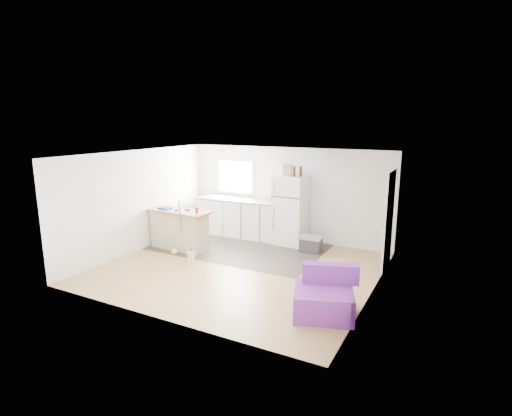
# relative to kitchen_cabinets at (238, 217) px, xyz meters

# --- Properties ---
(room) EXTENTS (5.51, 5.01, 2.41)m
(room) POSITION_rel_kitchen_cabinets_xyz_m (1.28, -2.15, 0.68)
(room) COLOR olive
(room) RESTS_ON ground
(vinyl_zone) EXTENTS (4.05, 2.50, 0.00)m
(vinyl_zone) POSITION_rel_kitchen_cabinets_xyz_m (0.56, -0.90, -0.51)
(vinyl_zone) COLOR #372E29
(vinyl_zone) RESTS_ON floor
(window) EXTENTS (1.18, 0.06, 0.98)m
(window) POSITION_rel_kitchen_cabinets_xyz_m (-0.27, 0.34, 1.04)
(window) COLOR white
(window) RESTS_ON back_wall
(interior_door) EXTENTS (0.11, 0.92, 2.10)m
(interior_door) POSITION_rel_kitchen_cabinets_xyz_m (4.00, -0.60, 0.50)
(interior_door) COLOR white
(interior_door) RESTS_ON right_wall
(ceiling_fixture) EXTENTS (0.30, 0.30, 0.07)m
(ceiling_fixture) POSITION_rel_kitchen_cabinets_xyz_m (0.08, -0.95, 1.85)
(ceiling_fixture) COLOR white
(ceiling_fixture) RESTS_ON ceiling
(kitchen_cabinets) EXTENTS (2.28, 0.77, 1.31)m
(kitchen_cabinets) POSITION_rel_kitchen_cabinets_xyz_m (0.00, 0.00, 0.00)
(kitchen_cabinets) COLOR white
(kitchen_cabinets) RESTS_ON floor
(peninsula) EXTENTS (1.59, 0.67, 0.96)m
(peninsula) POSITION_rel_kitchen_cabinets_xyz_m (-0.67, -1.67, -0.03)
(peninsula) COLOR tan
(peninsula) RESTS_ON floor
(refrigerator) EXTENTS (0.77, 0.74, 1.74)m
(refrigerator) POSITION_rel_kitchen_cabinets_xyz_m (1.54, -0.03, 0.35)
(refrigerator) COLOR white
(refrigerator) RESTS_ON floor
(cooler) EXTENTS (0.52, 0.36, 0.39)m
(cooler) POSITION_rel_kitchen_cabinets_xyz_m (2.25, -0.43, -0.32)
(cooler) COLOR #2F2F31
(cooler) RESTS_ON floor
(purple_seat) EXTENTS (1.16, 1.14, 0.76)m
(purple_seat) POSITION_rel_kitchen_cabinets_xyz_m (3.52, -3.26, -0.24)
(purple_seat) COLOR purple
(purple_seat) RESTS_ON floor
(cleaner_jug) EXTENTS (0.17, 0.15, 0.32)m
(cleaner_jug) POSITION_rel_kitchen_cabinets_xyz_m (0.19, -2.37, -0.37)
(cleaner_jug) COLOR silver
(cleaner_jug) RESTS_ON floor
(mop) EXTENTS (0.29, 0.35, 1.30)m
(mop) POSITION_rel_kitchen_cabinets_xyz_m (-0.47, -2.05, -0.28)
(mop) COLOR green
(mop) RESTS_ON floor
(red_cup) EXTENTS (0.10, 0.10, 0.12)m
(red_cup) POSITION_rel_kitchen_cabinets_xyz_m (-0.14, -1.67, 0.50)
(red_cup) COLOR red
(red_cup) RESTS_ON peninsula
(blue_tray) EXTENTS (0.30, 0.23, 0.04)m
(blue_tray) POSITION_rel_kitchen_cabinets_xyz_m (-1.06, -1.71, 0.46)
(blue_tray) COLOR #1224AD
(blue_tray) RESTS_ON peninsula
(tool_a) EXTENTS (0.14, 0.06, 0.03)m
(tool_a) POSITION_rel_kitchen_cabinets_xyz_m (-0.45, -1.60, 0.46)
(tool_a) COLOR black
(tool_a) RESTS_ON peninsula
(tool_b) EXTENTS (0.11, 0.07, 0.03)m
(tool_b) POSITION_rel_kitchen_cabinets_xyz_m (-0.66, -1.76, 0.46)
(tool_b) COLOR black
(tool_b) RESTS_ON peninsula
(cardboard_box) EXTENTS (0.20, 0.11, 0.30)m
(cardboard_box) POSITION_rel_kitchen_cabinets_xyz_m (1.46, -0.08, 1.37)
(cardboard_box) COLOR tan
(cardboard_box) RESTS_ON refrigerator
(bottle_left) EXTENTS (0.09, 0.09, 0.25)m
(bottle_left) POSITION_rel_kitchen_cabinets_xyz_m (1.66, -0.12, 1.35)
(bottle_left) COLOR #3B1F0A
(bottle_left) RESTS_ON refrigerator
(bottle_right) EXTENTS (0.07, 0.07, 0.25)m
(bottle_right) POSITION_rel_kitchen_cabinets_xyz_m (1.80, -0.05, 1.35)
(bottle_right) COLOR #3B1F0A
(bottle_right) RESTS_ON refrigerator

